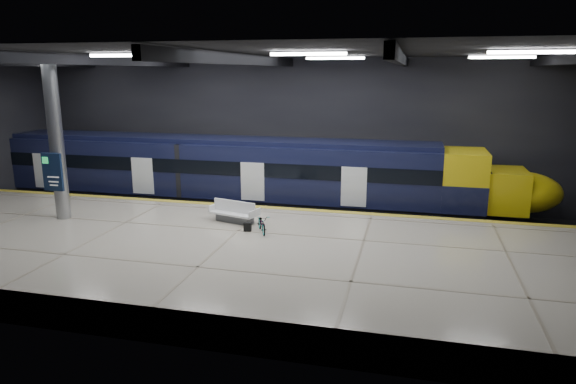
% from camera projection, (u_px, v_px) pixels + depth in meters
% --- Properties ---
extents(ground, '(30.00, 30.00, 0.00)m').
position_uv_depth(ground, '(247.00, 249.00, 21.68)').
color(ground, black).
rests_on(ground, ground).
extents(room_shell, '(30.10, 16.10, 8.05)m').
position_uv_depth(room_shell, '(244.00, 112.00, 20.37)').
color(room_shell, black).
rests_on(room_shell, ground).
extents(platform, '(30.00, 11.00, 1.10)m').
position_uv_depth(platform, '(225.00, 257.00, 19.19)').
color(platform, '#B3A898').
rests_on(platform, ground).
extents(safety_strip, '(30.00, 0.40, 0.01)m').
position_uv_depth(safety_strip, '(265.00, 207.00, 24.03)').
color(safety_strip, gold).
rests_on(safety_strip, platform).
extents(rails, '(30.00, 1.52, 0.16)m').
position_uv_depth(rails, '(279.00, 213.00, 26.86)').
color(rails, gray).
rests_on(rails, ground).
extents(train, '(29.40, 2.84, 3.79)m').
position_uv_depth(train, '(239.00, 174.00, 26.91)').
color(train, black).
rests_on(train, ground).
extents(bench, '(2.25, 1.39, 0.92)m').
position_uv_depth(bench, '(235.00, 214.00, 21.62)').
color(bench, '#595B60').
rests_on(bench, platform).
extents(bicycle, '(1.05, 1.46, 0.73)m').
position_uv_depth(bicycle, '(262.00, 223.00, 20.21)').
color(bicycle, '#99999E').
rests_on(bicycle, platform).
extents(pannier_bag, '(0.32, 0.22, 0.35)m').
position_uv_depth(pannier_bag, '(248.00, 227.00, 20.40)').
color(pannier_bag, black).
rests_on(pannier_bag, platform).
extents(info_column, '(0.90, 0.78, 6.90)m').
position_uv_depth(info_column, '(56.00, 141.00, 21.54)').
color(info_column, '#9EA0A5').
rests_on(info_column, platform).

